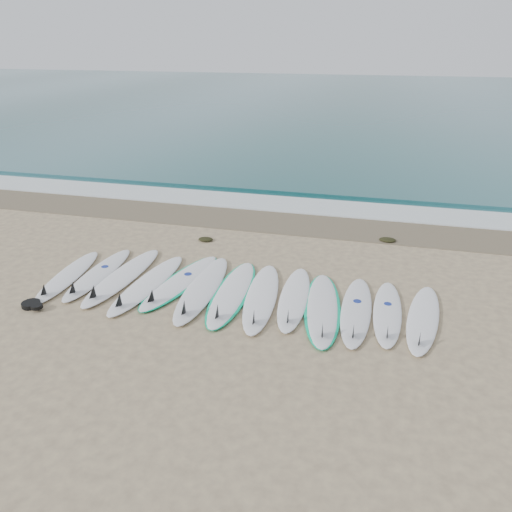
% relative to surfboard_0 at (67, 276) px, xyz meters
% --- Properties ---
extents(ground, '(120.00, 120.00, 0.00)m').
position_rel_surfboard_0_xyz_m(ground, '(3.33, 0.19, -0.05)').
color(ground, tan).
extents(ocean, '(120.00, 55.00, 0.03)m').
position_rel_surfboard_0_xyz_m(ocean, '(3.33, 32.69, -0.04)').
color(ocean, '#235B61').
rests_on(ocean, ground).
extents(wet_sand_band, '(120.00, 1.80, 0.01)m').
position_rel_surfboard_0_xyz_m(wet_sand_band, '(3.33, 4.29, -0.05)').
color(wet_sand_band, brown).
rests_on(wet_sand_band, ground).
extents(foam_band, '(120.00, 1.40, 0.04)m').
position_rel_surfboard_0_xyz_m(foam_band, '(3.33, 5.69, -0.03)').
color(foam_band, silver).
rests_on(foam_band, ground).
extents(wave_crest, '(120.00, 1.00, 0.10)m').
position_rel_surfboard_0_xyz_m(wave_crest, '(3.33, 7.19, -0.00)').
color(wave_crest, '#235B61').
rests_on(wave_crest, ground).
extents(surfboard_0, '(0.73, 2.43, 0.31)m').
position_rel_surfboard_0_xyz_m(surfboard_0, '(0.00, 0.00, 0.00)').
color(surfboard_0, white).
rests_on(surfboard_0, ground).
extents(surfboard_1, '(0.57, 2.50, 0.32)m').
position_rel_surfboard_0_xyz_m(surfboard_1, '(0.53, 0.22, 0.00)').
color(surfboard_1, white).
rests_on(surfboard_1, ground).
extents(surfboard_2, '(0.68, 2.76, 0.35)m').
position_rel_surfboard_0_xyz_m(surfboard_2, '(1.06, 0.23, 0.01)').
color(surfboard_2, white).
rests_on(surfboard_2, ground).
extents(surfboard_3, '(0.73, 2.71, 0.34)m').
position_rel_surfboard_0_xyz_m(surfboard_3, '(1.67, 0.05, 0.01)').
color(surfboard_3, white).
rests_on(surfboard_3, ground).
extents(surfboard_4, '(1.08, 2.69, 0.33)m').
position_rel_surfboard_0_xyz_m(surfboard_4, '(2.24, 0.33, -0.00)').
color(surfboard_4, white).
rests_on(surfboard_4, ground).
extents(surfboard_5, '(0.71, 2.84, 0.36)m').
position_rel_surfboard_0_xyz_m(surfboard_5, '(2.75, 0.13, 0.01)').
color(surfboard_5, white).
rests_on(surfboard_5, ground).
extents(surfboard_6, '(0.76, 2.72, 0.34)m').
position_rel_surfboard_0_xyz_m(surfboard_6, '(3.34, 0.14, -0.00)').
color(surfboard_6, white).
rests_on(surfboard_6, ground).
extents(surfboard_7, '(0.86, 2.73, 0.34)m').
position_rel_surfboard_0_xyz_m(surfboard_7, '(3.90, 0.09, 0.01)').
color(surfboard_7, white).
rests_on(surfboard_7, ground).
extents(surfboard_8, '(0.67, 2.51, 0.32)m').
position_rel_surfboard_0_xyz_m(surfboard_8, '(4.48, 0.21, 0.00)').
color(surfboard_8, white).
rests_on(surfboard_8, ground).
extents(surfboard_9, '(0.95, 2.69, 0.33)m').
position_rel_surfboard_0_xyz_m(surfboard_9, '(5.02, -0.00, -0.00)').
color(surfboard_9, white).
rests_on(surfboard_9, ground).
extents(surfboard_10, '(0.54, 2.49, 0.32)m').
position_rel_surfboard_0_xyz_m(surfboard_10, '(5.59, 0.03, 0.00)').
color(surfboard_10, white).
rests_on(surfboard_10, ground).
extents(surfboard_11, '(0.48, 2.31, 0.30)m').
position_rel_surfboard_0_xyz_m(surfboard_11, '(6.11, 0.10, -0.00)').
color(surfboard_11, white).
rests_on(surfboard_11, ground).
extents(surfboard_12, '(0.80, 2.46, 0.31)m').
position_rel_surfboard_0_xyz_m(surfboard_12, '(6.69, 0.05, 0.00)').
color(surfboard_12, white).
rests_on(surfboard_12, ground).
extents(seaweed_near, '(0.35, 0.27, 0.07)m').
position_rel_surfboard_0_xyz_m(seaweed_near, '(1.96, 2.58, -0.02)').
color(seaweed_near, black).
rests_on(seaweed_near, ground).
extents(seaweed_far, '(0.38, 0.30, 0.07)m').
position_rel_surfboard_0_xyz_m(seaweed_far, '(6.07, 3.59, -0.02)').
color(seaweed_far, black).
rests_on(seaweed_far, ground).
extents(leash_coil, '(0.46, 0.36, 0.11)m').
position_rel_surfboard_0_xyz_m(leash_coil, '(0.07, -1.14, -0.00)').
color(leash_coil, black).
rests_on(leash_coil, ground).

